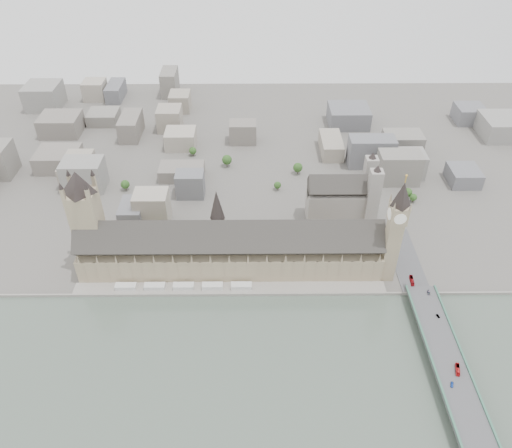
{
  "coord_description": "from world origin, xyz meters",
  "views": [
    {
      "loc": [
        20.45,
        -314.33,
        311.1
      ],
      "look_at": [
        23.04,
        39.64,
        35.52
      ],
      "focal_mm": 35.0,
      "sensor_mm": 36.0,
      "label": 1
    }
  ],
  "objects_px": {
    "elizabeth_tower": "(396,225)",
    "car_blue": "(452,385)",
    "victoria_tower": "(86,216)",
    "car_silver": "(438,316)",
    "westminster_bridge": "(445,361)",
    "car_approach": "(429,293)",
    "red_bus_north": "(412,280)",
    "westminster_abbey": "(343,198)",
    "palace_of_westminster": "(230,249)",
    "red_bus_south": "(458,369)"
  },
  "relations": [
    {
      "from": "car_approach",
      "to": "car_blue",
      "type": "bearing_deg",
      "value": -84.61
    },
    {
      "from": "victoria_tower",
      "to": "car_silver",
      "type": "distance_m",
      "value": 301.54
    },
    {
      "from": "westminster_bridge",
      "to": "car_blue",
      "type": "relative_size",
      "value": 70.31
    },
    {
      "from": "elizabeth_tower",
      "to": "westminster_bridge",
      "type": "xyz_separation_m",
      "value": [
        24.0,
        -95.5,
        -52.96
      ]
    },
    {
      "from": "red_bus_north",
      "to": "car_approach",
      "type": "relative_size",
      "value": 2.28
    },
    {
      "from": "palace_of_westminster",
      "to": "red_bus_north",
      "type": "bearing_deg",
      "value": -10.58
    },
    {
      "from": "victoria_tower",
      "to": "red_bus_north",
      "type": "xyz_separation_m",
      "value": [
        277.7,
        -35.39,
        -43.34
      ]
    },
    {
      "from": "westminster_abbey",
      "to": "red_bus_south",
      "type": "xyz_separation_m",
      "value": [
        54.67,
        -194.29,
        -13.37
      ]
    },
    {
      "from": "red_bus_south",
      "to": "palace_of_westminster",
      "type": "bearing_deg",
      "value": 159.02
    },
    {
      "from": "westminster_bridge",
      "to": "car_blue",
      "type": "bearing_deg",
      "value": -99.62
    },
    {
      "from": "westminster_bridge",
      "to": "car_silver",
      "type": "height_order",
      "value": "car_silver"
    },
    {
      "from": "red_bus_north",
      "to": "car_blue",
      "type": "bearing_deg",
      "value": -83.85
    },
    {
      "from": "westminster_abbey",
      "to": "red_bus_south",
      "type": "height_order",
      "value": "westminster_abbey"
    },
    {
      "from": "car_blue",
      "to": "car_silver",
      "type": "bearing_deg",
      "value": 103.15
    },
    {
      "from": "westminster_abbey",
      "to": "westminster_bridge",
      "type": "bearing_deg",
      "value": -74.36
    },
    {
      "from": "palace_of_westminster",
      "to": "car_blue",
      "type": "relative_size",
      "value": 57.33
    },
    {
      "from": "westminster_bridge",
      "to": "westminster_abbey",
      "type": "height_order",
      "value": "westminster_abbey"
    },
    {
      "from": "car_blue",
      "to": "car_approach",
      "type": "relative_size",
      "value": 0.91
    },
    {
      "from": "elizabeth_tower",
      "to": "westminster_bridge",
      "type": "height_order",
      "value": "elizabeth_tower"
    },
    {
      "from": "westminster_abbey",
      "to": "car_silver",
      "type": "relative_size",
      "value": 17.85
    },
    {
      "from": "westminster_bridge",
      "to": "red_bus_north",
      "type": "xyz_separation_m",
      "value": [
        -6.3,
        78.11,
        6.74
      ]
    },
    {
      "from": "elizabeth_tower",
      "to": "car_approach",
      "type": "xyz_separation_m",
      "value": [
        28.56,
        -30.96,
        -47.1
      ]
    },
    {
      "from": "victoria_tower",
      "to": "red_bus_north",
      "type": "bearing_deg",
      "value": -7.26
    },
    {
      "from": "red_bus_south",
      "to": "car_silver",
      "type": "height_order",
      "value": "red_bus_south"
    },
    {
      "from": "car_silver",
      "to": "westminster_abbey",
      "type": "bearing_deg",
      "value": 92.63
    },
    {
      "from": "red_bus_south",
      "to": "car_silver",
      "type": "distance_m",
      "value": 50.69
    },
    {
      "from": "red_bus_north",
      "to": "westminster_abbey",
      "type": "bearing_deg",
      "value": 118.09
    },
    {
      "from": "palace_of_westminster",
      "to": "car_silver",
      "type": "relative_size",
      "value": 69.57
    },
    {
      "from": "westminster_abbey",
      "to": "elizabeth_tower",
      "type": "bearing_deg",
      "value": -72.71
    },
    {
      "from": "westminster_bridge",
      "to": "car_approach",
      "type": "xyz_separation_m",
      "value": [
        4.56,
        64.54,
        5.87
      ]
    },
    {
      "from": "elizabeth_tower",
      "to": "car_blue",
      "type": "height_order",
      "value": "elizabeth_tower"
    },
    {
      "from": "victoria_tower",
      "to": "red_bus_south",
      "type": "relative_size",
      "value": 9.5
    },
    {
      "from": "car_blue",
      "to": "westminster_bridge",
      "type": "bearing_deg",
      "value": 101.53
    },
    {
      "from": "westminster_bridge",
      "to": "car_silver",
      "type": "bearing_deg",
      "value": 82.99
    },
    {
      "from": "victoria_tower",
      "to": "westminster_abbey",
      "type": "relative_size",
      "value": 1.47
    },
    {
      "from": "red_bus_south",
      "to": "elizabeth_tower",
      "type": "bearing_deg",
      "value": 119.14
    },
    {
      "from": "car_approach",
      "to": "westminster_bridge",
      "type": "bearing_deg",
      "value": -83.09
    },
    {
      "from": "westminster_bridge",
      "to": "car_approach",
      "type": "height_order",
      "value": "car_approach"
    },
    {
      "from": "westminster_bridge",
      "to": "red_bus_north",
      "type": "distance_m",
      "value": 78.65
    },
    {
      "from": "palace_of_westminster",
      "to": "westminster_abbey",
      "type": "distance_m",
      "value": 134.09
    },
    {
      "from": "car_approach",
      "to": "red_bus_north",
      "type": "bearing_deg",
      "value": 139.61
    },
    {
      "from": "red_bus_south",
      "to": "westminster_bridge",
      "type": "bearing_deg",
      "value": 121.66
    },
    {
      "from": "red_bus_south",
      "to": "car_blue",
      "type": "height_order",
      "value": "red_bus_south"
    },
    {
      "from": "westminster_abbey",
      "to": "victoria_tower",
      "type": "bearing_deg",
      "value": -163.5
    },
    {
      "from": "victoria_tower",
      "to": "car_approach",
      "type": "distance_m",
      "value": 296.0
    },
    {
      "from": "elizabeth_tower",
      "to": "victoria_tower",
      "type": "xyz_separation_m",
      "value": [
        -260.0,
        18.0,
        -2.88
      ]
    },
    {
      "from": "westminster_abbey",
      "to": "car_silver",
      "type": "bearing_deg",
      "value": -68.75
    },
    {
      "from": "palace_of_westminster",
      "to": "elizabeth_tower",
      "type": "distance_m",
      "value": 142.94
    },
    {
      "from": "victoria_tower",
      "to": "red_bus_north",
      "type": "distance_m",
      "value": 283.28
    },
    {
      "from": "westminster_bridge",
      "to": "red_bus_north",
      "type": "relative_size",
      "value": 27.94
    }
  ]
}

